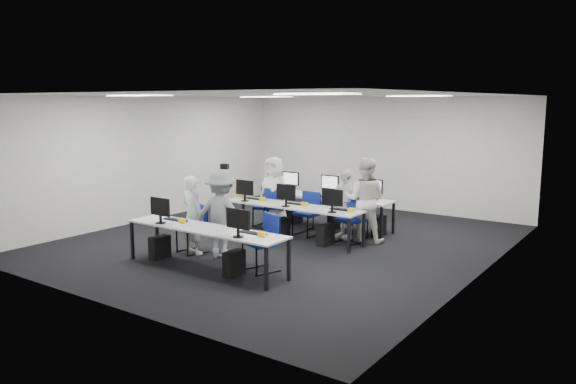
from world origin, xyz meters
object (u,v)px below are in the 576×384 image
Objects in this scene: chair_7 at (355,227)px; student_0 at (193,215)px; desk_mid at (291,207)px; chair_2 at (265,214)px; student_2 at (274,192)px; chair_5 at (276,215)px; chair_4 at (349,228)px; chair_0 at (193,238)px; photographer at (221,215)px; chair_6 at (316,218)px; chair_3 at (307,222)px; desk_front at (205,231)px; student_3 at (345,204)px; student_1 at (365,200)px; chair_1 at (262,253)px.

chair_7 is 0.54× the size of student_0.
chair_2 reaches higher than desk_mid.
desk_mid is 1.97× the size of student_2.
desk_mid is at bearing -60.32° from chair_5.
chair_4 is 0.62× the size of student_0.
chair_7 is at bearing 1.13° from student_2.
student_2 is (-2.08, -0.05, 0.56)m from chair_7.
student_2 reaches higher than chair_0.
chair_0 is 1.04× the size of chair_2.
student_0 is (-2.00, -2.75, 0.49)m from chair_7.
desk_mid is 1.44m from chair_2.
photographer is at bearing -77.18° from chair_2.
student_2 is at bearing -170.30° from chair_6.
chair_3 is 0.99× the size of chair_4.
chair_0 reaches higher than chair_2.
desk_front is 2.15× the size of student_3.
chair_2 is 0.95× the size of chair_3.
chair_2 is 0.50× the size of student_1.
student_2 is 1.09× the size of student_3.
chair_3 is (0.07, 3.11, -0.39)m from desk_front.
chair_6 is at bearing 171.87° from chair_7.
desk_front is 3.59m from student_1.
chair_4 is 0.58m from student_3.
chair_3 is at bearing -166.03° from chair_4.
student_2 reaches higher than chair_6.
chair_4 is at bearing 69.51° from desk_front.
chair_4 is at bearing 63.24° from chair_0.
chair_6 reaches higher than desk_mid.
student_3 is (0.89, 0.71, 0.07)m from desk_mid.
desk_mid is at bearing -125.17° from student_3.
student_3 is (2.09, 0.03, 0.47)m from chair_2.
chair_5 is at bearing -171.26° from chair_6.
chair_0 is 0.99× the size of chair_3.
chair_1 is 3.42m from student_2.
chair_5 reaches higher than desk_mid.
chair_7 is (1.11, 0.77, -0.42)m from desk_mid.
student_0 is at bearing -111.00° from chair_5.
chair_1 is 2.75m from chair_3.
chair_0 is 1.13× the size of chair_7.
photographer is (-0.28, -2.81, 0.52)m from chair_6.
desk_front is at bearing -108.80° from chair_7.
student_0 reaches higher than chair_2.
photographer is (-1.13, -2.61, 0.07)m from student_3.
photographer reaches higher than chair_7.
chair_7 is at bearing 31.44° from student_3.
student_0 reaches higher than chair_0.
chair_2 is at bearing -85.61° from photographer.
chair_4 is 3.21m from student_0.
chair_6 is 1.15m from student_2.
student_1 reaches higher than chair_6.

